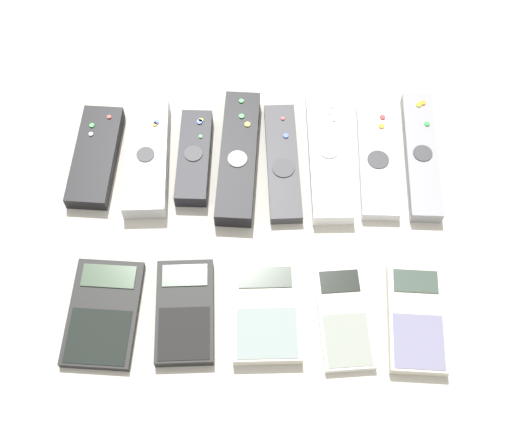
{
  "coord_description": "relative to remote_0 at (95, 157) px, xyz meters",
  "views": [
    {
      "loc": [
        -0.0,
        -0.43,
        0.87
      ],
      "look_at": [
        0.0,
        0.03,
        0.01
      ],
      "focal_mm": 50.0,
      "sensor_mm": 36.0,
      "label": 1
    }
  ],
  "objects": [
    {
      "name": "remote_4",
      "position": [
        0.27,
        -0.01,
        -0.0
      ],
      "size": [
        0.05,
        0.19,
        0.02
      ],
      "rotation": [
        0.0,
        0.0,
        0.04
      ],
      "color": "#333338",
      "rests_on": "ground_plane"
    },
    {
      "name": "remote_3",
      "position": [
        0.21,
        -0.0,
        0.0
      ],
      "size": [
        0.06,
        0.22,
        0.03
      ],
      "rotation": [
        0.0,
        0.0,
        -0.06
      ],
      "color": "black",
      "rests_on": "ground_plane"
    },
    {
      "name": "calculator_3",
      "position": [
        0.34,
        -0.24,
        -0.01
      ],
      "size": [
        0.07,
        0.14,
        0.01
      ],
      "rotation": [
        0.0,
        0.0,
        0.07
      ],
      "color": "silver",
      "rests_on": "ground_plane"
    },
    {
      "name": "remote_6",
      "position": [
        0.4,
        -0.01,
        -0.0
      ],
      "size": [
        0.06,
        0.19,
        0.02
      ],
      "rotation": [
        0.0,
        0.0,
        -0.03
      ],
      "color": "silver",
      "rests_on": "ground_plane"
    },
    {
      "name": "calculator_1",
      "position": [
        0.14,
        -0.24,
        -0.0
      ],
      "size": [
        0.08,
        0.14,
        0.02
      ],
      "rotation": [
        0.0,
        0.0,
        0.03
      ],
      "color": "black",
      "rests_on": "ground_plane"
    },
    {
      "name": "remote_5",
      "position": [
        0.33,
        0.0,
        -0.0
      ],
      "size": [
        0.06,
        0.21,
        0.02
      ],
      "rotation": [
        0.0,
        0.0,
        0.02
      ],
      "color": "white",
      "rests_on": "ground_plane"
    },
    {
      "name": "remote_2",
      "position": [
        0.14,
        -0.0,
        0.0
      ],
      "size": [
        0.05,
        0.15,
        0.03
      ],
      "rotation": [
        0.0,
        0.0,
        -0.03
      ],
      "color": "black",
      "rests_on": "ground_plane"
    },
    {
      "name": "calculator_4",
      "position": [
        0.44,
        -0.25,
        -0.0
      ],
      "size": [
        0.08,
        0.15,
        0.02
      ],
      "rotation": [
        0.0,
        0.0,
        -0.06
      ],
      "color": "beige",
      "rests_on": "ground_plane"
    },
    {
      "name": "remote_0",
      "position": [
        0.0,
        0.0,
        0.0
      ],
      "size": [
        0.07,
        0.17,
        0.02
      ],
      "rotation": [
        0.0,
        0.0,
        -0.07
      ],
      "color": "black",
      "rests_on": "ground_plane"
    },
    {
      "name": "calculator_0",
      "position": [
        0.03,
        -0.24,
        -0.01
      ],
      "size": [
        0.1,
        0.15,
        0.01
      ],
      "rotation": [
        0.0,
        0.0,
        -0.06
      ],
      "color": "black",
      "rests_on": "ground_plane"
    },
    {
      "name": "calculator_2",
      "position": [
        0.24,
        -0.24,
        -0.0
      ],
      "size": [
        0.09,
        0.13,
        0.02
      ],
      "rotation": [
        0.0,
        0.0,
        0.02
      ],
      "color": "beige",
      "rests_on": "ground_plane"
    },
    {
      "name": "ground_plane",
      "position": [
        0.23,
        -0.14,
        -0.01
      ],
      "size": [
        3.0,
        3.0,
        0.0
      ],
      "primitive_type": "plane",
      "color": "beige"
    },
    {
      "name": "remote_7",
      "position": [
        0.47,
        0.0,
        -0.0
      ],
      "size": [
        0.05,
        0.21,
        0.02
      ],
      "rotation": [
        0.0,
        0.0,
        -0.03
      ],
      "color": "gray",
      "rests_on": "ground_plane"
    },
    {
      "name": "remote_1",
      "position": [
        0.07,
        -0.0,
        0.0
      ],
      "size": [
        0.06,
        0.19,
        0.03
      ],
      "rotation": [
        0.0,
        0.0,
        0.03
      ],
      "color": "#B7B7BC",
      "rests_on": "ground_plane"
    }
  ]
}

